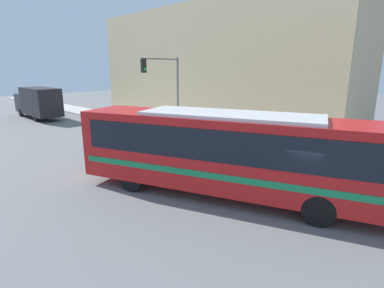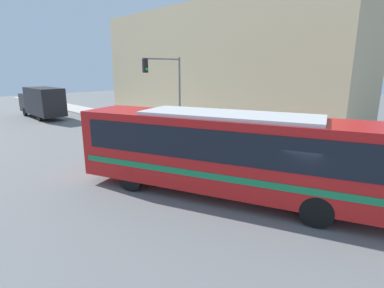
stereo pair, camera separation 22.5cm
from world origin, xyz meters
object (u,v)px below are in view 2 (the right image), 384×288
object	(u,v)px
fire_hydrant	(296,154)
parking_meter	(197,127)
delivery_truck	(42,102)
city_bus	(227,149)
traffic_light_pole	(168,83)

from	to	relation	value
fire_hydrant	parking_meter	size ratio (longest dim) A/B	0.63
delivery_truck	parking_meter	size ratio (longest dim) A/B	6.43
city_bus	traffic_light_pole	world-z (taller)	traffic_light_pole
city_bus	parking_meter	size ratio (longest dim) A/B	10.17
traffic_light_pole	delivery_truck	bearing A→B (deg)	101.65
delivery_truck	parking_meter	xyz separation A→B (m)	(4.32, -18.41, -0.71)
traffic_light_pole	parking_meter	distance (m)	3.74
city_bus	fire_hydrant	size ratio (longest dim) A/B	16.08
city_bus	fire_hydrant	xyz separation A→B (m)	(5.99, 0.10, -1.41)
delivery_truck	fire_hydrant	size ratio (longest dim) A/B	10.16
delivery_truck	traffic_light_pole	bearing A→B (deg)	-78.35
fire_hydrant	traffic_light_pole	world-z (taller)	traffic_light_pole
fire_hydrant	city_bus	bearing A→B (deg)	-179.04
delivery_truck	fire_hydrant	bearing A→B (deg)	-80.55
fire_hydrant	parking_meter	world-z (taller)	parking_meter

